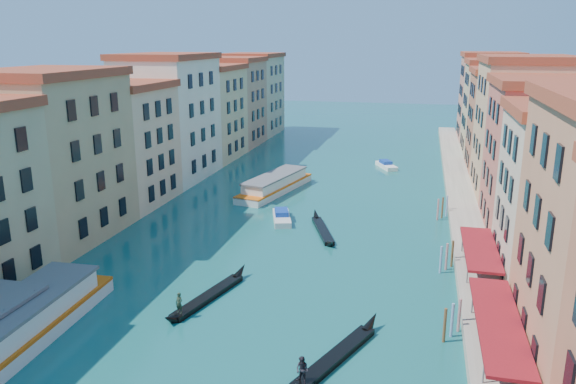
# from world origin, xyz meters

# --- Properties ---
(left_bank_palazzos) EXTENTS (12.80, 128.40, 21.00)m
(left_bank_palazzos) POSITION_xyz_m (-26.00, 64.68, 9.71)
(left_bank_palazzos) COLOR beige
(left_bank_palazzos) RESTS_ON ground
(right_bank_palazzos) EXTENTS (12.80, 128.40, 21.00)m
(right_bank_palazzos) POSITION_xyz_m (30.00, 65.00, 9.75)
(right_bank_palazzos) COLOR #B05C3E
(right_bank_palazzos) RESTS_ON ground
(quay) EXTENTS (4.00, 140.00, 1.00)m
(quay) POSITION_xyz_m (22.00, 65.00, 0.50)
(quay) COLOR gray
(quay) RESTS_ON ground
(restaurant_awnings) EXTENTS (3.20, 44.55, 3.12)m
(restaurant_awnings) POSITION_xyz_m (22.19, 23.00, 2.99)
(restaurant_awnings) COLOR maroon
(restaurant_awnings) RESTS_ON ground
(mooring_poles_right) EXTENTS (1.44, 54.24, 3.20)m
(mooring_poles_right) POSITION_xyz_m (19.10, 28.80, 1.30)
(mooring_poles_right) COLOR brown
(mooring_poles_right) RESTS_ON ground
(vaporetto_near) EXTENTS (5.89, 22.33, 3.30)m
(vaporetto_near) POSITION_xyz_m (-14.00, 16.31, 1.48)
(vaporetto_near) COLOR silver
(vaporetto_near) RESTS_ON ground
(vaporetto_far) EXTENTS (8.22, 18.91, 2.74)m
(vaporetto_far) POSITION_xyz_m (-6.09, 65.90, 1.24)
(vaporetto_far) COLOR silver
(vaporetto_far) RESTS_ON ground
(gondola_fore) EXTENTS (4.19, 12.81, 2.59)m
(gondola_fore) POSITION_xyz_m (-2.41, 27.81, 0.44)
(gondola_fore) COLOR black
(gondola_fore) RESTS_ON ground
(gondola_right) EXTENTS (6.09, 12.79, 2.68)m
(gondola_right) POSITION_xyz_m (10.45, 20.09, 0.51)
(gondola_right) COLOR black
(gondola_right) RESTS_ON ground
(gondola_far) EXTENTS (5.30, 12.32, 1.81)m
(gondola_far) POSITION_xyz_m (4.48, 48.81, 0.37)
(gondola_far) COLOR black
(gondola_far) RESTS_ON ground
(motorboat_mid) EXTENTS (4.02, 6.99, 1.38)m
(motorboat_mid) POSITION_xyz_m (-1.52, 51.92, 0.54)
(motorboat_mid) COLOR silver
(motorboat_mid) RESTS_ON ground
(motorboat_far) EXTENTS (4.59, 6.68, 1.33)m
(motorboat_far) POSITION_xyz_m (9.70, 87.33, 0.52)
(motorboat_far) COLOR white
(motorboat_far) RESTS_ON ground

